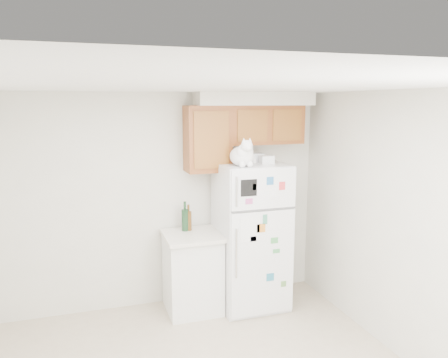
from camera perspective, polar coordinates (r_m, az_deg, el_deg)
name	(u,v)px	position (r m, az deg, el deg)	size (l,w,h in m)	color
room_shell	(216,194)	(3.43, -1.04, -2.00)	(3.84, 4.04, 2.52)	silver
refrigerator	(251,236)	(5.15, 3.55, -7.38)	(0.76, 0.78, 1.70)	white
base_counter	(192,272)	(5.15, -4.14, -11.98)	(0.64, 0.64, 0.92)	white
cat	(243,155)	(4.74, 2.50, 3.14)	(0.31, 0.46, 0.32)	white
storage_box_back	(255,158)	(5.10, 4.13, 2.81)	(0.18, 0.13, 0.10)	white
storage_box_front	(267,160)	(4.96, 5.59, 2.53)	(0.15, 0.11, 0.09)	white
bottle_green	(185,216)	(5.06, -5.12, -4.86)	(0.08, 0.08, 0.34)	#19381E
bottle_amber	(189,217)	(5.08, -4.66, -5.03)	(0.07, 0.07, 0.30)	#593814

